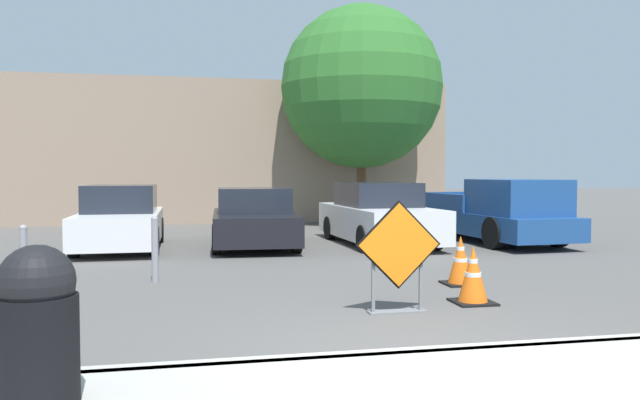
{
  "coord_description": "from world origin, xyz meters",
  "views": [
    {
      "loc": [
        -2.13,
        -5.37,
        1.77
      ],
      "look_at": [
        1.14,
        10.44,
        1.06
      ],
      "focal_mm": 35.0,
      "sensor_mm": 36.0,
      "label": 1
    }
  ],
  "objects_px": {
    "road_closed_sign": "(398,254)",
    "traffic_cone_second": "(460,261)",
    "bollard_second": "(24,254)",
    "trash_bin": "(37,325)",
    "bollard_nearest": "(155,247)",
    "parked_car_second": "(254,220)",
    "pickup_truck": "(498,214)",
    "parked_car_nearest": "(121,220)",
    "traffic_cone_nearest": "(473,275)",
    "parked_car_third": "(378,216)"
  },
  "relations": [
    {
      "from": "pickup_truck",
      "to": "parked_car_second",
      "type": "bearing_deg",
      "value": -6.83
    },
    {
      "from": "bollard_second",
      "to": "parked_car_third",
      "type": "bearing_deg",
      "value": 32.0
    },
    {
      "from": "parked_car_nearest",
      "to": "pickup_truck",
      "type": "distance_m",
      "value": 9.22
    },
    {
      "from": "pickup_truck",
      "to": "trash_bin",
      "type": "bearing_deg",
      "value": 45.26
    },
    {
      "from": "parked_car_third",
      "to": "trash_bin",
      "type": "height_order",
      "value": "parked_car_third"
    },
    {
      "from": "traffic_cone_second",
      "to": "pickup_truck",
      "type": "xyz_separation_m",
      "value": [
        3.45,
        5.36,
        0.34
      ]
    },
    {
      "from": "parked_car_second",
      "to": "pickup_truck",
      "type": "xyz_separation_m",
      "value": [
        6.14,
        -0.35,
        0.07
      ]
    },
    {
      "from": "traffic_cone_nearest",
      "to": "trash_bin",
      "type": "distance_m",
      "value": 5.75
    },
    {
      "from": "road_closed_sign",
      "to": "traffic_cone_second",
      "type": "height_order",
      "value": "road_closed_sign"
    },
    {
      "from": "road_closed_sign",
      "to": "bollard_nearest",
      "type": "height_order",
      "value": "road_closed_sign"
    },
    {
      "from": "traffic_cone_nearest",
      "to": "pickup_truck",
      "type": "bearing_deg",
      "value": 59.96
    },
    {
      "from": "road_closed_sign",
      "to": "parked_car_third",
      "type": "bearing_deg",
      "value": 74.85
    },
    {
      "from": "parked_car_nearest",
      "to": "bollard_nearest",
      "type": "xyz_separation_m",
      "value": [
        1.02,
        -4.67,
        -0.11
      ]
    },
    {
      "from": "road_closed_sign",
      "to": "bollard_second",
      "type": "distance_m",
      "value": 5.86
    },
    {
      "from": "parked_car_second",
      "to": "parked_car_third",
      "type": "relative_size",
      "value": 0.89
    },
    {
      "from": "road_closed_sign",
      "to": "parked_car_third",
      "type": "distance_m",
      "value": 7.57
    },
    {
      "from": "traffic_cone_nearest",
      "to": "parked_car_third",
      "type": "xyz_separation_m",
      "value": [
        0.79,
        6.94,
        0.32
      ]
    },
    {
      "from": "traffic_cone_second",
      "to": "bollard_second",
      "type": "bearing_deg",
      "value": 170.01
    },
    {
      "from": "traffic_cone_second",
      "to": "trash_bin",
      "type": "height_order",
      "value": "trash_bin"
    },
    {
      "from": "traffic_cone_nearest",
      "to": "parked_car_third",
      "type": "distance_m",
      "value": 6.99
    },
    {
      "from": "traffic_cone_second",
      "to": "parked_car_second",
      "type": "distance_m",
      "value": 6.32
    },
    {
      "from": "bollard_nearest",
      "to": "parked_car_nearest",
      "type": "bearing_deg",
      "value": 102.36
    },
    {
      "from": "parked_car_third",
      "to": "bollard_nearest",
      "type": "distance_m",
      "value": 6.75
    },
    {
      "from": "road_closed_sign",
      "to": "traffic_cone_nearest",
      "type": "relative_size",
      "value": 1.82
    },
    {
      "from": "road_closed_sign",
      "to": "traffic_cone_second",
      "type": "xyz_separation_m",
      "value": [
        1.61,
        1.71,
        -0.37
      ]
    },
    {
      "from": "traffic_cone_second",
      "to": "bollard_second",
      "type": "height_order",
      "value": "bollard_second"
    },
    {
      "from": "parked_car_second",
      "to": "parked_car_third",
      "type": "bearing_deg",
      "value": -179.52
    },
    {
      "from": "traffic_cone_second",
      "to": "parked_car_nearest",
      "type": "bearing_deg",
      "value": 134.55
    },
    {
      "from": "traffic_cone_second",
      "to": "parked_car_nearest",
      "type": "height_order",
      "value": "parked_car_nearest"
    },
    {
      "from": "traffic_cone_second",
      "to": "parked_car_nearest",
      "type": "relative_size",
      "value": 0.19
    },
    {
      "from": "trash_bin",
      "to": "bollard_nearest",
      "type": "height_order",
      "value": "trash_bin"
    },
    {
      "from": "parked_car_second",
      "to": "trash_bin",
      "type": "relative_size",
      "value": 3.65
    },
    {
      "from": "parked_car_second",
      "to": "trash_bin",
      "type": "bearing_deg",
      "value": 78.85
    },
    {
      "from": "traffic_cone_second",
      "to": "bollard_second",
      "type": "distance_m",
      "value": 6.81
    },
    {
      "from": "traffic_cone_nearest",
      "to": "bollard_second",
      "type": "height_order",
      "value": "bollard_second"
    },
    {
      "from": "parked_car_second",
      "to": "pickup_truck",
      "type": "bearing_deg",
      "value": 179.35
    },
    {
      "from": "parked_car_third",
      "to": "bollard_nearest",
      "type": "relative_size",
      "value": 4.31
    },
    {
      "from": "road_closed_sign",
      "to": "trash_bin",
      "type": "distance_m",
      "value": 4.57
    },
    {
      "from": "parked_car_nearest",
      "to": "trash_bin",
      "type": "height_order",
      "value": "parked_car_nearest"
    },
    {
      "from": "parked_car_nearest",
      "to": "pickup_truck",
      "type": "bearing_deg",
      "value": 176.53
    },
    {
      "from": "road_closed_sign",
      "to": "bollard_nearest",
      "type": "distance_m",
      "value": 4.26
    },
    {
      "from": "parked_car_second",
      "to": "bollard_nearest",
      "type": "height_order",
      "value": "parked_car_second"
    },
    {
      "from": "parked_car_nearest",
      "to": "bollard_second",
      "type": "relative_size",
      "value": 4.34
    },
    {
      "from": "traffic_cone_nearest",
      "to": "traffic_cone_second",
      "type": "xyz_separation_m",
      "value": [
        0.43,
        1.35,
        -0.0
      ]
    },
    {
      "from": "bollard_second",
      "to": "parked_car_second",
      "type": "bearing_deg",
      "value": 48.52
    },
    {
      "from": "bollard_second",
      "to": "trash_bin",
      "type": "bearing_deg",
      "value": -75.37
    },
    {
      "from": "trash_bin",
      "to": "parked_car_nearest",
      "type": "bearing_deg",
      "value": 93.02
    },
    {
      "from": "pickup_truck",
      "to": "bollard_second",
      "type": "xyz_separation_m",
      "value": [
        -10.15,
        -4.18,
        -0.21
      ]
    },
    {
      "from": "traffic_cone_nearest",
      "to": "parked_car_third",
      "type": "height_order",
      "value": "parked_car_third"
    },
    {
      "from": "bollard_nearest",
      "to": "bollard_second",
      "type": "xyz_separation_m",
      "value": [
        -1.97,
        0.0,
        -0.06
      ]
    }
  ]
}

